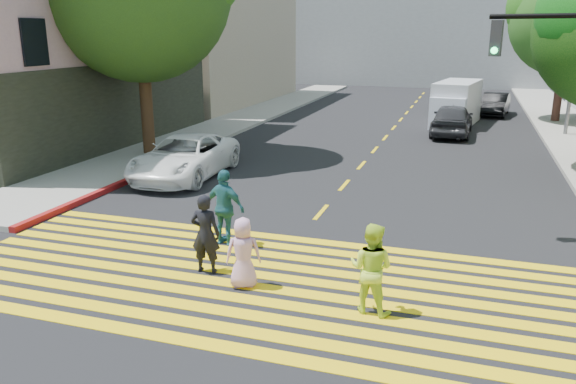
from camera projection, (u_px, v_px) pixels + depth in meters
The scene contains 19 objects.
ground at pixel (237, 310), 10.08m from camera, with size 120.00×120.00×0.00m, color black.
sidewalk_left at pixel (249, 117), 32.71m from camera, with size 3.00×40.00×0.15m, color gray.
curb_red at pixel (108, 189), 17.59m from camera, with size 0.20×8.00×0.16m, color maroon.
crosswalk at pixel (262, 281), 11.25m from camera, with size 13.40×5.30×0.01m.
lane_line at pixel (397, 123), 30.67m from camera, with size 0.12×34.40×0.01m.
building_left_pink at pixel (4, 38), 24.54m from camera, with size 12.10×14.10×11.00m.
building_left_tan at pixel (180, 29), 39.06m from camera, with size 12.00×16.00×10.00m, color tan.
backdrop_block at pixel (436, 19), 52.36m from camera, with size 30.00×8.00×12.00m, color gray.
tree_right_far at pixel (571, 12), 29.17m from camera, with size 7.53×7.21×8.59m.
pedestrian_man at pixel (205, 234), 11.50m from camera, with size 0.61×0.40×1.68m, color black.
pedestrian_woman at pixel (371, 268), 9.83m from camera, with size 0.81×0.63×1.66m, color #CCEF39.
pedestrian_child at pixel (243, 253), 10.85m from camera, with size 0.69×0.45×1.41m, color #CF96BE.
pedestrian_extra at pixel (225, 207), 13.02m from camera, with size 1.05×0.44×1.79m, color #235F6E.
white_sedan at pixel (185, 157), 19.16m from camera, with size 2.36×5.13×1.42m, color white.
dark_car_near at pixel (452, 120), 26.95m from camera, with size 1.82×4.53×1.54m, color #26262A.
silver_car at pixel (463, 99), 36.32m from camera, with size 1.81×4.45×1.29m, color gray.
dark_car_parked at pixel (495, 104), 33.51m from camera, with size 1.40×4.02×1.33m, color black.
white_van at pixel (456, 105), 29.92m from camera, with size 2.55×5.10×2.30m.
street_lamp at pixel (576, 17), 25.33m from camera, with size 2.15×0.63×9.55m.
Camera 1 is at (3.68, -8.39, 4.82)m, focal length 35.00 mm.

